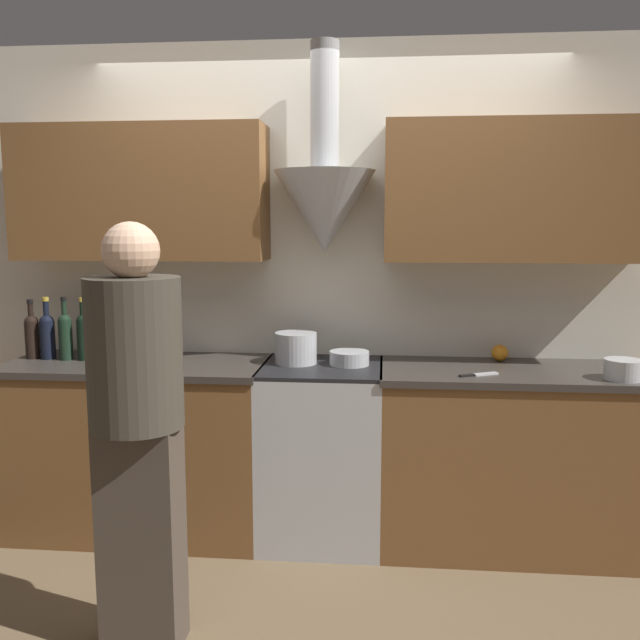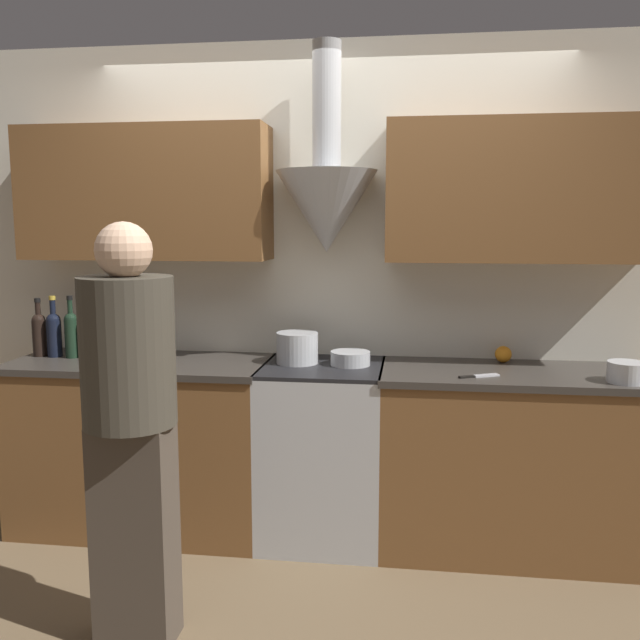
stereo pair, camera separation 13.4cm
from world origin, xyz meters
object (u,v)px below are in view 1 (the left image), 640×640
at_px(stove_range, 322,451).
at_px(wine_bottle_2, 65,334).
at_px(wine_bottle_0, 32,334).
at_px(wine_bottle_4, 102,333).
at_px(wine_bottle_1, 47,334).
at_px(wine_bottle_3, 83,334).
at_px(orange_fruit, 500,353).
at_px(saucepan, 623,369).
at_px(stock_pot, 296,348).
at_px(mixing_bowl, 349,358).
at_px(person_foreground_left, 137,420).

xyz_separation_m(stove_range, wine_bottle_2, (-1.37, 0.02, 0.60)).
distance_m(wine_bottle_0, wine_bottle_4, 0.39).
relative_size(stove_range, wine_bottle_1, 2.76).
relative_size(wine_bottle_0, wine_bottle_3, 0.95).
bearing_deg(orange_fruit, stove_range, -167.57).
height_order(wine_bottle_2, orange_fruit, wine_bottle_2).
relative_size(wine_bottle_4, saucepan, 2.09).
bearing_deg(wine_bottle_4, wine_bottle_1, -179.01).
xyz_separation_m(wine_bottle_4, orange_fruit, (2.11, 0.16, -0.10)).
relative_size(orange_fruit, saucepan, 0.50).
xyz_separation_m(stove_range, stock_pot, (-0.14, 0.04, 0.54)).
distance_m(orange_fruit, saucepan, 0.63).
bearing_deg(orange_fruit, stock_pot, -171.40).
height_order(wine_bottle_2, stock_pot, wine_bottle_2).
distance_m(wine_bottle_1, wine_bottle_2, 0.11).
relative_size(stock_pot, saucepan, 1.26).
relative_size(wine_bottle_1, orange_fruit, 3.86).
height_order(stock_pot, orange_fruit, stock_pot).
height_order(mixing_bowl, saucepan, saucepan).
bearing_deg(saucepan, wine_bottle_0, 175.72).
xyz_separation_m(stock_pot, person_foreground_left, (-0.47, -1.04, -0.09)).
xyz_separation_m(wine_bottle_3, orange_fruit, (2.20, 0.18, -0.09)).
bearing_deg(wine_bottle_4, stove_range, -2.02).
bearing_deg(person_foreground_left, stove_range, 58.67).
bearing_deg(stove_range, person_foreground_left, -121.33).
xyz_separation_m(wine_bottle_0, person_foreground_left, (0.96, -1.04, -0.14)).
relative_size(stove_range, orange_fruit, 10.63).
bearing_deg(wine_bottle_0, saucepan, -4.28).
distance_m(wine_bottle_0, person_foreground_left, 1.42).
distance_m(wine_bottle_3, saucepan, 2.71).
xyz_separation_m(wine_bottle_2, orange_fruit, (2.30, 0.18, -0.10)).
relative_size(wine_bottle_4, orange_fruit, 4.13).
xyz_separation_m(stock_pot, saucepan, (1.57, -0.23, -0.03)).
bearing_deg(wine_bottle_2, stove_range, -0.95).
bearing_deg(wine_bottle_0, stock_pot, 0.05).
bearing_deg(wine_bottle_2, wine_bottle_0, 174.53).
distance_m(wine_bottle_4, person_foreground_left, 1.20).
distance_m(wine_bottle_0, stock_pot, 1.43).
bearing_deg(wine_bottle_3, stove_range, -1.02).
height_order(stove_range, wine_bottle_3, wine_bottle_3).
bearing_deg(wine_bottle_1, wine_bottle_4, 0.99).
bearing_deg(stove_range, wine_bottle_2, 179.05).
height_order(wine_bottle_2, mixing_bowl, wine_bottle_2).
bearing_deg(wine_bottle_1, stock_pot, 0.28).
relative_size(wine_bottle_0, orange_fruit, 3.69).
relative_size(wine_bottle_1, stock_pot, 1.54).
bearing_deg(mixing_bowl, wine_bottle_0, 179.64).
bearing_deg(wine_bottle_4, orange_fruit, 4.41).
relative_size(wine_bottle_1, saucepan, 1.95).
distance_m(wine_bottle_2, stock_pot, 1.24).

